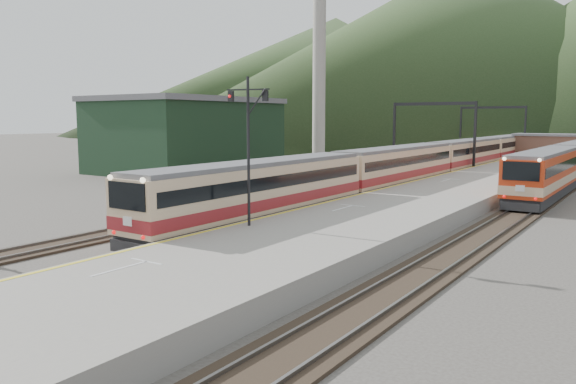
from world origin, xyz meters
The scene contains 16 objects.
track_main centered at (0.00, 40.00, 0.07)m, with size 2.60×200.00×0.23m.
track_far centered at (-5.00, 40.00, 0.07)m, with size 2.60×200.00×0.23m.
track_second centered at (11.50, 40.00, 0.07)m, with size 2.60×200.00×0.23m.
platform centered at (5.60, 38.00, 0.50)m, with size 8.00×100.00×1.00m, color gray.
gantry_near centered at (-2.85, 55.00, 5.59)m, with size 9.55×0.25×8.00m.
gantry_far centered at (-2.85, 80.00, 5.59)m, with size 9.55×0.25×8.00m.
warehouse centered at (-28.00, 42.00, 4.32)m, with size 14.50×20.50×8.60m.
smokestack centered at (-22.00, 62.00, 15.00)m, with size 1.80×1.80×30.00m, color #9E998E.
station_shed centered at (5.60, 78.00, 2.57)m, with size 9.40×4.40×3.10m.
hill_a centered at (-40.00, 190.00, 30.00)m, with size 180.00×180.00×60.00m, color #2D4621.
hill_d centered at (-120.00, 240.00, 27.50)m, with size 200.00×200.00×55.00m, color #2D4621.
main_train centered at (0.00, 48.48, 1.96)m, with size 2.84×77.79×3.46m.
second_train centered at (11.50, 49.97, 1.89)m, with size 2.73×37.18×3.33m.
signal_mast centered at (2.61, 14.74, 5.32)m, with size 2.17×0.60×7.10m.
short_signal_b centered at (-2.37, 29.78, 1.46)m, with size 0.26×0.23×2.27m.
short_signal_c centered at (-7.03, 21.75, 1.46)m, with size 0.25×0.21×2.27m.
Camera 1 is at (19.20, -6.30, 6.14)m, focal length 35.00 mm.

